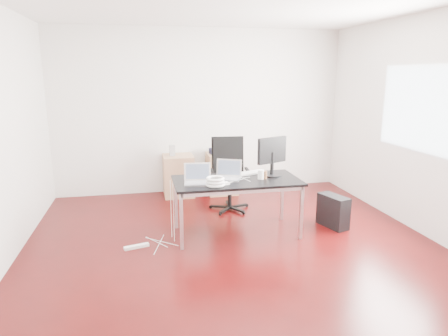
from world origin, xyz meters
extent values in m
plane|color=#320505|center=(0.00, 0.00, 0.00)|extent=(5.00, 5.00, 0.00)
plane|color=silver|center=(0.00, 0.00, 2.80)|extent=(5.00, 5.00, 0.00)
plane|color=silver|center=(0.00, 2.50, 1.40)|extent=(5.00, 0.00, 5.00)
plane|color=silver|center=(0.00, -2.50, 1.40)|extent=(5.00, 0.00, 5.00)
plane|color=silver|center=(2.50, 0.00, 1.40)|extent=(0.00, 5.00, 5.00)
plane|color=white|center=(2.48, 0.20, 1.60)|extent=(0.00, 1.50, 1.50)
cube|color=black|center=(0.13, 0.39, 0.71)|extent=(1.60, 0.80, 0.03)
cube|color=silver|center=(-0.62, 0.04, 0.35)|extent=(0.04, 0.04, 0.70)
cube|color=silver|center=(-0.62, 0.74, 0.35)|extent=(0.04, 0.04, 0.70)
cube|color=silver|center=(0.88, 0.04, 0.35)|extent=(0.04, 0.04, 0.70)
cube|color=silver|center=(0.88, 0.74, 0.35)|extent=(0.04, 0.04, 0.70)
cylinder|color=black|center=(0.25, 1.31, 0.23)|extent=(0.06, 0.06, 0.47)
cube|color=black|center=(0.25, 1.31, 0.50)|extent=(0.51, 0.50, 0.06)
cube|color=black|center=(0.27, 1.53, 0.81)|extent=(0.47, 0.13, 0.55)
cube|color=#A57752|center=(-0.44, 2.23, 0.35)|extent=(0.50, 0.50, 0.70)
cube|color=#A57752|center=(0.31, 2.23, 0.35)|extent=(0.50, 0.50, 0.70)
cube|color=black|center=(1.48, 0.35, 0.22)|extent=(0.33, 0.49, 0.44)
cylinder|color=black|center=(0.08, 2.25, 0.14)|extent=(0.26, 0.26, 0.28)
cube|color=white|center=(-1.15, 0.19, 0.02)|extent=(0.31, 0.14, 0.04)
cube|color=silver|center=(-0.38, 0.29, 0.74)|extent=(0.36, 0.27, 0.01)
cube|color=silver|center=(-0.37, 0.40, 0.85)|extent=(0.33, 0.09, 0.22)
cube|color=#475166|center=(-0.37, 0.40, 0.85)|extent=(0.29, 0.07, 0.18)
cube|color=silver|center=(0.02, 0.43, 0.74)|extent=(0.40, 0.35, 0.01)
cube|color=silver|center=(0.07, 0.53, 0.85)|extent=(0.32, 0.18, 0.22)
cube|color=#475166|center=(0.07, 0.53, 0.85)|extent=(0.28, 0.16, 0.18)
cylinder|color=black|center=(0.63, 0.49, 0.74)|extent=(0.26, 0.26, 0.02)
cylinder|color=black|center=(0.63, 0.49, 0.90)|extent=(0.05, 0.05, 0.30)
cube|color=black|center=(0.63, 0.50, 1.07)|extent=(0.43, 0.22, 0.34)
cube|color=#475166|center=(0.63, 0.53, 1.07)|extent=(0.37, 0.16, 0.29)
cube|color=white|center=(0.37, 0.65, 0.74)|extent=(0.46, 0.28, 0.02)
cylinder|color=white|center=(0.44, 0.35, 0.79)|extent=(0.10, 0.10, 0.12)
cylinder|color=brown|center=(0.49, 0.36, 0.78)|extent=(0.08, 0.08, 0.10)
torus|color=white|center=(-0.19, 0.16, 0.75)|extent=(0.24, 0.24, 0.04)
torus|color=white|center=(-0.19, 0.16, 0.78)|extent=(0.23, 0.23, 0.04)
torus|color=white|center=(-0.19, 0.16, 0.82)|extent=(0.22, 0.22, 0.04)
cube|color=white|center=(-0.05, 0.19, 0.74)|extent=(0.09, 0.09, 0.03)
cube|color=#9E9E9E|center=(-0.54, 2.23, 0.79)|extent=(0.09, 0.08, 0.18)
cube|color=black|center=(0.26, 2.23, 0.74)|extent=(0.32, 0.26, 0.09)
camera|label=1|loc=(-1.04, -4.38, 2.05)|focal=32.00mm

